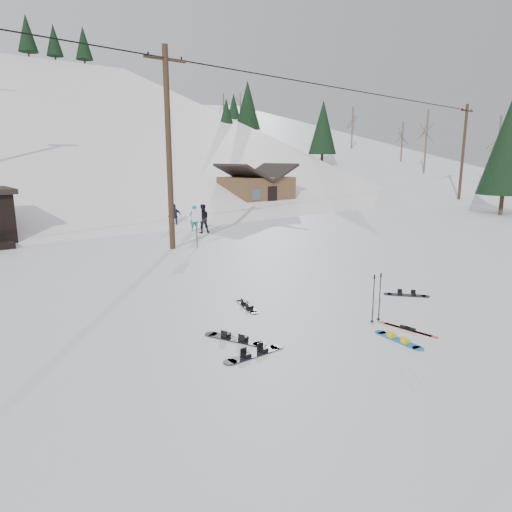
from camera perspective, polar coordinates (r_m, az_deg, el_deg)
ground at (r=10.37m, az=18.47°, el=-12.41°), size 200.00×200.00×0.00m
ridge_right at (r=73.32m, az=1.44°, el=0.21°), size 45.66×93.98×54.59m
treeline_right at (r=64.55m, az=4.72°, el=8.40°), size 20.00×60.00×10.00m
utility_pole at (r=21.49m, az=-10.85°, el=13.24°), size 2.00×0.26×9.00m
utility_pole_right at (r=47.46m, az=24.46°, el=11.69°), size 2.00×0.26×9.00m
trail_sign at (r=21.85m, az=-7.42°, el=4.38°), size 0.50×0.09×1.85m
cabin at (r=37.13m, az=0.03°, el=7.98°), size 5.39×4.40×3.77m
hero_snowboard at (r=11.38m, az=17.38°, el=-9.94°), size 0.40×1.39×0.10m
hero_skis at (r=12.12m, az=18.43°, el=-8.66°), size 0.25×1.55×0.08m
ski_poles at (r=12.20m, az=14.83°, el=-5.08°), size 0.36×0.10×1.31m
board_scatter_a at (r=10.15m, az=-0.23°, el=-12.12°), size 1.56×0.31×0.11m
board_scatter_b at (r=10.94m, az=-2.69°, el=-10.26°), size 0.84×1.51×0.11m
board_scatter_d at (r=15.01m, az=18.30°, el=-4.62°), size 0.97×1.13×0.10m
board_scatter_f at (r=13.22m, az=-1.13°, el=-6.25°), size 0.62×1.39×0.10m
skier_teal at (r=26.93m, az=-7.77°, el=4.70°), size 0.57×0.39×1.50m
skier_dark at (r=26.16m, az=-6.71°, el=4.67°), size 0.98×0.90×1.64m
skier_pink at (r=35.61m, az=-0.80°, el=6.91°), size 1.31×0.91×1.86m
skier_navy at (r=28.34m, az=-10.12°, el=4.95°), size 0.91×0.51×1.46m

